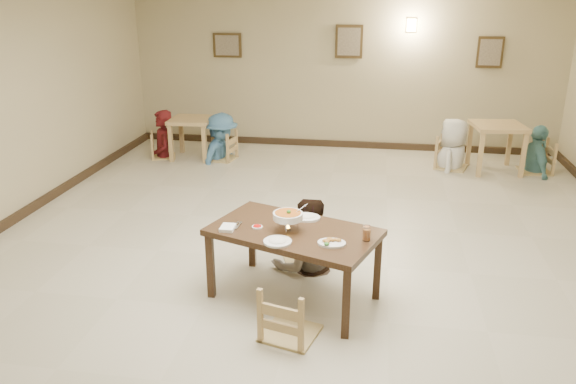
% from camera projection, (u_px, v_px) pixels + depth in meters
% --- Properties ---
extents(floor, '(10.00, 10.00, 0.00)m').
position_uv_depth(floor, '(308.00, 262.00, 6.36)').
color(floor, beige).
rests_on(floor, ground).
extents(wall_back, '(10.00, 0.00, 10.00)m').
position_uv_depth(wall_back, '(343.00, 69.00, 10.48)').
color(wall_back, tan).
rests_on(wall_back, floor).
extents(baseboard_back, '(8.00, 0.06, 0.12)m').
position_uv_depth(baseboard_back, '(340.00, 144.00, 10.95)').
color(baseboard_back, '#312316').
rests_on(baseboard_back, floor).
extents(picture_a, '(0.55, 0.04, 0.45)m').
position_uv_depth(picture_a, '(227.00, 45.00, 10.64)').
color(picture_a, '#3C2C16').
rests_on(picture_a, wall_back).
extents(picture_b, '(0.50, 0.04, 0.60)m').
position_uv_depth(picture_b, '(349.00, 42.00, 10.26)').
color(picture_b, '#3C2C16').
rests_on(picture_b, wall_back).
extents(picture_c, '(0.45, 0.04, 0.55)m').
position_uv_depth(picture_c, '(490.00, 52.00, 9.93)').
color(picture_c, '#3C2C16').
rests_on(picture_c, wall_back).
extents(wall_sconce, '(0.16, 0.05, 0.22)m').
position_uv_depth(wall_sconce, '(411.00, 25.00, 9.99)').
color(wall_sconce, '#FFD88C').
rests_on(wall_sconce, wall_back).
extents(main_table, '(1.78, 1.37, 0.74)m').
position_uv_depth(main_table, '(294.00, 237.00, 5.41)').
color(main_table, '#3C2716').
rests_on(main_table, floor).
extents(chair_far, '(0.42, 0.42, 0.89)m').
position_uv_depth(chair_far, '(304.00, 226.00, 6.21)').
color(chair_far, tan).
rests_on(chair_far, floor).
extents(chair_near, '(0.46, 0.46, 0.98)m').
position_uv_depth(chair_near, '(290.00, 286.00, 4.85)').
color(chair_near, tan).
rests_on(chair_near, floor).
extents(main_diner, '(0.94, 0.85, 1.60)m').
position_uv_depth(main_diner, '(307.00, 199.00, 5.99)').
color(main_diner, gray).
rests_on(main_diner, floor).
extents(curry_warmer, '(0.32, 0.29, 0.26)m').
position_uv_depth(curry_warmer, '(288.00, 216.00, 5.30)').
color(curry_warmer, silver).
rests_on(curry_warmer, main_table).
extents(rice_plate_far, '(0.30, 0.30, 0.07)m').
position_uv_depth(rice_plate_far, '(305.00, 217.00, 5.63)').
color(rice_plate_far, white).
rests_on(rice_plate_far, main_table).
extents(rice_plate_near, '(0.26, 0.26, 0.06)m').
position_uv_depth(rice_plate_near, '(278.00, 241.00, 5.10)').
color(rice_plate_near, white).
rests_on(rice_plate_near, main_table).
extents(fried_plate, '(0.26, 0.26, 0.06)m').
position_uv_depth(fried_plate, '(331.00, 243.00, 5.06)').
color(fried_plate, white).
rests_on(fried_plate, main_table).
extents(chili_dish, '(0.10, 0.10, 0.02)m').
position_uv_depth(chili_dish, '(257.00, 227.00, 5.41)').
color(chili_dish, white).
rests_on(chili_dish, main_table).
extents(napkin_cutlery, '(0.17, 0.27, 0.03)m').
position_uv_depth(napkin_cutlery, '(228.00, 228.00, 5.38)').
color(napkin_cutlery, white).
rests_on(napkin_cutlery, main_table).
extents(drink_glass, '(0.07, 0.07, 0.14)m').
position_uv_depth(drink_glass, '(367.00, 234.00, 5.13)').
color(drink_glass, white).
rests_on(drink_glass, main_table).
extents(bg_table_left, '(0.75, 0.75, 0.73)m').
position_uv_depth(bg_table_left, '(192.00, 126.00, 10.08)').
color(bg_table_left, tan).
rests_on(bg_table_left, floor).
extents(bg_table_right, '(0.90, 0.90, 0.80)m').
position_uv_depth(bg_table_right, '(498.00, 133.00, 9.30)').
color(bg_table_right, tan).
rests_on(bg_table_right, floor).
extents(bg_chair_ll, '(0.41, 0.41, 0.88)m').
position_uv_depth(bg_chair_ll, '(162.00, 134.00, 10.15)').
color(bg_chair_ll, tan).
rests_on(bg_chair_ll, floor).
extents(bg_chair_lr, '(0.46, 0.46, 0.99)m').
position_uv_depth(bg_chair_lr, '(221.00, 133.00, 10.00)').
color(bg_chair_lr, tan).
rests_on(bg_chair_lr, floor).
extents(bg_chair_rl, '(0.50, 0.50, 1.07)m').
position_uv_depth(bg_chair_rl, '(454.00, 137.00, 9.52)').
color(bg_chair_rl, tan).
rests_on(bg_chair_rl, floor).
extents(bg_chair_rr, '(0.48, 0.48, 1.02)m').
position_uv_depth(bg_chair_rr, '(539.00, 143.00, 9.31)').
color(bg_chair_rr, tan).
rests_on(bg_chair_rr, floor).
extents(bg_diner_a, '(0.67, 0.75, 1.73)m').
position_uv_depth(bg_diner_a, '(160.00, 110.00, 10.00)').
color(bg_diner_a, '#4F1013').
rests_on(bg_diner_a, floor).
extents(bg_diner_b, '(0.88, 1.21, 1.69)m').
position_uv_depth(bg_diner_b, '(220.00, 113.00, 9.88)').
color(bg_diner_b, teal).
rests_on(bg_diner_b, floor).
extents(bg_diner_c, '(0.76, 0.96, 1.72)m').
position_uv_depth(bg_diner_c, '(456.00, 119.00, 9.41)').
color(bg_diner_c, silver).
rests_on(bg_diner_c, floor).
extents(bg_diner_d, '(0.51, 0.98, 1.60)m').
position_uv_depth(bg_diner_d, '(541.00, 125.00, 9.21)').
color(bg_diner_d, '#5C9B9C').
rests_on(bg_diner_d, floor).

